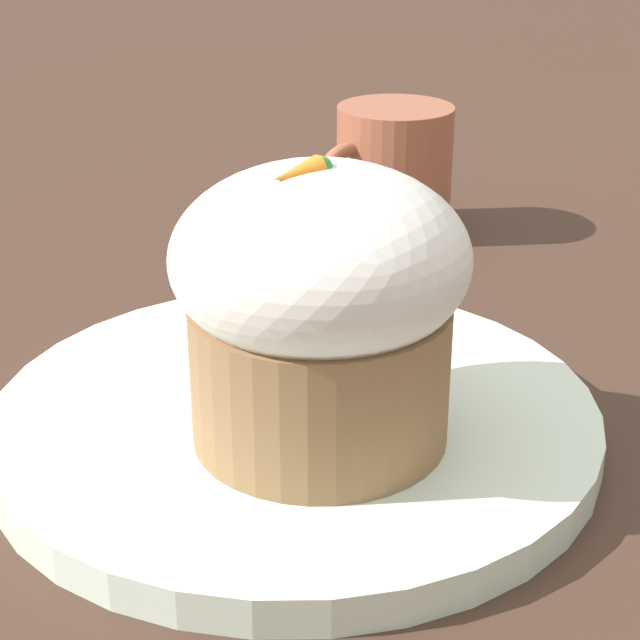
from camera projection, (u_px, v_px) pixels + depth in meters
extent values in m
plane|color=#3D281E|center=(295.00, 436.00, 0.43)|extent=(4.00, 4.00, 0.00)
cylinder|color=silver|center=(295.00, 420.00, 0.43)|extent=(0.24, 0.24, 0.01)
cylinder|color=olive|center=(320.00, 372.00, 0.39)|extent=(0.10, 0.10, 0.05)
ellipsoid|color=white|center=(320.00, 257.00, 0.37)|extent=(0.11, 0.11, 0.07)
cone|color=orange|center=(296.00, 174.00, 0.36)|extent=(0.02, 0.01, 0.01)
sphere|color=green|center=(320.00, 168.00, 0.36)|extent=(0.01, 0.01, 0.01)
cube|color=#B7B7BC|center=(261.00, 348.00, 0.47)|extent=(0.02, 0.08, 0.00)
ellipsoid|color=#B7B7BC|center=(334.00, 391.00, 0.43)|extent=(0.04, 0.05, 0.01)
cylinder|color=#9E563D|center=(394.00, 170.00, 0.64)|extent=(0.07, 0.07, 0.08)
torus|color=#9E563D|center=(346.00, 182.00, 0.62)|extent=(0.05, 0.01, 0.05)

